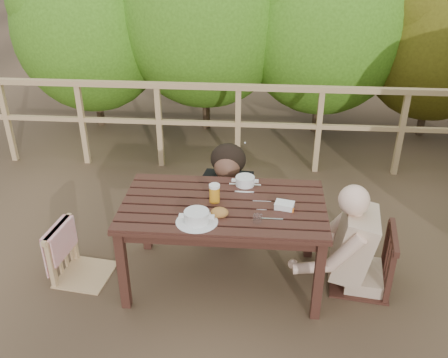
# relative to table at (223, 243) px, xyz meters

# --- Properties ---
(ground) EXTENTS (60.00, 60.00, 0.00)m
(ground) POSITION_rel_table_xyz_m (0.00, 0.00, -0.35)
(ground) COLOR brown
(ground) RESTS_ON ground
(table) EXTENTS (1.53, 0.86, 0.71)m
(table) POSITION_rel_table_xyz_m (0.00, 0.00, 0.00)
(table) COLOR black
(table) RESTS_ON ground
(chair_left) EXTENTS (0.48, 0.48, 0.85)m
(chair_left) POSITION_rel_table_xyz_m (-1.14, -0.05, 0.07)
(chair_left) COLOR tan
(chair_left) RESTS_ON ground
(chair_far) EXTENTS (0.43, 0.43, 0.82)m
(chair_far) POSITION_rel_table_xyz_m (-0.00, 0.80, 0.06)
(chair_far) COLOR black
(chair_far) RESTS_ON ground
(chair_right) EXTENTS (0.53, 0.53, 0.95)m
(chair_right) POSITION_rel_table_xyz_m (1.09, 0.04, 0.12)
(chair_right) COLOR black
(chair_right) RESTS_ON ground
(woman) EXTENTS (0.60, 0.72, 1.38)m
(woman) POSITION_rel_table_xyz_m (-0.00, 0.82, 0.34)
(woman) COLOR black
(woman) RESTS_ON ground
(diner_right) EXTENTS (0.79, 0.67, 1.43)m
(diner_right) POSITION_rel_table_xyz_m (1.12, 0.04, 0.36)
(diner_right) COLOR tan
(diner_right) RESTS_ON ground
(railing) EXTENTS (5.60, 0.10, 1.01)m
(railing) POSITION_rel_table_xyz_m (0.00, 2.00, 0.15)
(railing) COLOR tan
(railing) RESTS_ON ground
(soup_near) EXTENTS (0.30, 0.30, 0.10)m
(soup_near) POSITION_rel_table_xyz_m (-0.17, -0.27, 0.40)
(soup_near) COLOR white
(soup_near) RESTS_ON table
(soup_far) EXTENTS (0.26, 0.26, 0.09)m
(soup_far) POSITION_rel_table_xyz_m (0.15, 0.30, 0.40)
(soup_far) COLOR white
(soup_far) RESTS_ON table
(bread_roll) EXTENTS (0.13, 0.10, 0.08)m
(bread_roll) POSITION_rel_table_xyz_m (-0.01, -0.17, 0.39)
(bread_roll) COLOR #AE823A
(bread_roll) RESTS_ON table
(beer_glass) EXTENTS (0.08, 0.08, 0.16)m
(beer_glass) POSITION_rel_table_xyz_m (-0.07, 0.02, 0.43)
(beer_glass) COLOR orange
(beer_glass) RESTS_ON table
(tumbler) EXTENTS (0.06, 0.06, 0.08)m
(tumbler) POSITION_rel_table_xyz_m (0.26, -0.24, 0.39)
(tumbler) COLOR silver
(tumbler) RESTS_ON table
(butter_tub) EXTENTS (0.16, 0.13, 0.06)m
(butter_tub) POSITION_rel_table_xyz_m (0.45, -0.03, 0.38)
(butter_tub) COLOR silver
(butter_tub) RESTS_ON table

